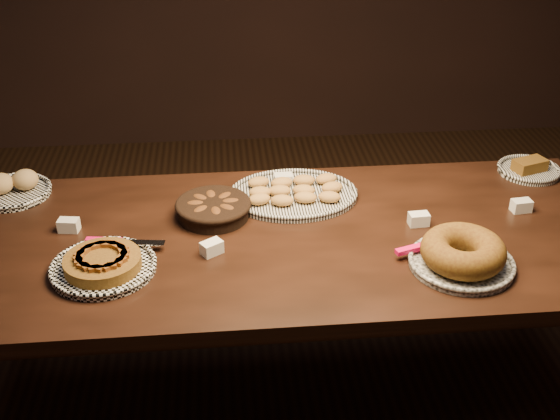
{
  "coord_description": "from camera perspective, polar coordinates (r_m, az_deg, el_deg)",
  "views": [
    {
      "loc": [
        -0.22,
        -2.06,
        2.04
      ],
      "look_at": [
        -0.02,
        0.05,
        0.82
      ],
      "focal_mm": 45.0,
      "sensor_mm": 36.0,
      "label": 1
    }
  ],
  "objects": [
    {
      "name": "madeleine_platter",
      "position": [
        2.66,
        1.09,
        1.41
      ],
      "size": [
        0.49,
        0.39,
        0.05
      ],
      "rotation": [
        0.0,
        0.0,
        0.15
      ],
      "color": "black",
      "rests_on": "buffet_table"
    },
    {
      "name": "tent_cards",
      "position": [
        2.51,
        1.94,
        -0.34
      ],
      "size": [
        1.7,
        0.53,
        0.04
      ],
      "color": "white",
      "rests_on": "buffet_table"
    },
    {
      "name": "apple_tart_plate",
      "position": [
        2.31,
        -14.18,
        -4.3
      ],
      "size": [
        0.36,
        0.34,
        0.06
      ],
      "rotation": [
        0.0,
        0.0,
        0.32
      ],
      "color": "white",
      "rests_on": "buffet_table"
    },
    {
      "name": "bundt_cake_plate",
      "position": [
        2.32,
        14.59,
        -3.52
      ],
      "size": [
        0.38,
        0.34,
        0.11
      ],
      "rotation": [
        0.0,
        0.0,
        0.08
      ],
      "color": "black",
      "rests_on": "buffet_table"
    },
    {
      "name": "bread_roll_plate",
      "position": [
        2.86,
        -20.9,
        1.7
      ],
      "size": [
        0.29,
        0.29,
        0.09
      ],
      "rotation": [
        0.0,
        0.0,
        0.23
      ],
      "color": "white",
      "rests_on": "buffet_table"
    },
    {
      "name": "croissant_basket",
      "position": [
        2.53,
        -5.44,
        0.2
      ],
      "size": [
        0.32,
        0.32,
        0.07
      ],
      "rotation": [
        0.0,
        0.0,
        -0.35
      ],
      "color": "black",
      "rests_on": "buffet_table"
    },
    {
      "name": "ground",
      "position": [
        2.9,
        0.57,
        -14.65
      ],
      "size": [
        5.0,
        5.0,
        0.0
      ],
      "primitive_type": "plane",
      "color": "black",
      "rests_on": "ground"
    },
    {
      "name": "buffet_table",
      "position": [
        2.48,
        0.65,
        -3.43
      ],
      "size": [
        2.4,
        1.0,
        0.75
      ],
      "color": "black",
      "rests_on": "ground"
    },
    {
      "name": "loaf_plate",
      "position": [
        3.01,
        19.58,
        3.18
      ],
      "size": [
        0.25,
        0.25,
        0.06
      ],
      "rotation": [
        0.0,
        0.0,
        0.32
      ],
      "color": "black",
      "rests_on": "buffet_table"
    }
  ]
}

